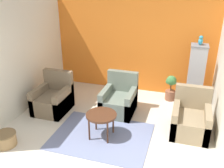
{
  "coord_description": "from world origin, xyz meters",
  "views": [
    {
      "loc": [
        1.4,
        -2.67,
        2.94
      ],
      "look_at": [
        0.0,
        1.84,
        0.9
      ],
      "focal_mm": 40.0,
      "sensor_mm": 36.0,
      "label": 1
    }
  ],
  "objects_px": {
    "coffee_table": "(101,117)",
    "wicker_basket": "(5,139)",
    "parrot": "(201,41)",
    "birdcage": "(195,79)",
    "potted_plant": "(171,87)",
    "armchair_left": "(53,99)",
    "armchair_right": "(190,120)",
    "armchair_middle": "(119,101)"
  },
  "relations": [
    {
      "from": "armchair_left",
      "to": "birdcage",
      "type": "distance_m",
      "value": 3.4
    },
    {
      "from": "birdcage",
      "to": "coffee_table",
      "type": "bearing_deg",
      "value": -131.27
    },
    {
      "from": "armchair_left",
      "to": "parrot",
      "type": "height_order",
      "value": "parrot"
    },
    {
      "from": "potted_plant",
      "to": "armchair_right",
      "type": "bearing_deg",
      "value": -69.38
    },
    {
      "from": "parrot",
      "to": "potted_plant",
      "type": "bearing_deg",
      "value": 167.76
    },
    {
      "from": "coffee_table",
      "to": "armchair_right",
      "type": "relative_size",
      "value": 0.66
    },
    {
      "from": "coffee_table",
      "to": "wicker_basket",
      "type": "bearing_deg",
      "value": -153.8
    },
    {
      "from": "coffee_table",
      "to": "parrot",
      "type": "relative_size",
      "value": 2.71
    },
    {
      "from": "parrot",
      "to": "coffee_table",
      "type": "bearing_deg",
      "value": -131.25
    },
    {
      "from": "armchair_right",
      "to": "parrot",
      "type": "relative_size",
      "value": 4.11
    },
    {
      "from": "armchair_left",
      "to": "armchair_right",
      "type": "relative_size",
      "value": 1.0
    },
    {
      "from": "coffee_table",
      "to": "wicker_basket",
      "type": "relative_size",
      "value": 1.47
    },
    {
      "from": "coffee_table",
      "to": "parrot",
      "type": "xyz_separation_m",
      "value": [
        1.7,
        1.94,
        1.17
      ]
    },
    {
      "from": "coffee_table",
      "to": "potted_plant",
      "type": "relative_size",
      "value": 0.9
    },
    {
      "from": "armchair_left",
      "to": "armchair_right",
      "type": "xyz_separation_m",
      "value": [
        3.1,
        -0.0,
        0.0
      ]
    },
    {
      "from": "coffee_table",
      "to": "potted_plant",
      "type": "height_order",
      "value": "potted_plant"
    },
    {
      "from": "birdcage",
      "to": "wicker_basket",
      "type": "bearing_deg",
      "value": -140.56
    },
    {
      "from": "armchair_left",
      "to": "wicker_basket",
      "type": "xyz_separation_m",
      "value": [
        -0.19,
        -1.48,
        -0.14
      ]
    },
    {
      "from": "armchair_middle",
      "to": "wicker_basket",
      "type": "height_order",
      "value": "armchair_middle"
    },
    {
      "from": "armchair_right",
      "to": "birdcage",
      "type": "relative_size",
      "value": 0.59
    },
    {
      "from": "potted_plant",
      "to": "armchair_left",
      "type": "bearing_deg",
      "value": -151.94
    },
    {
      "from": "armchair_left",
      "to": "parrot",
      "type": "distance_m",
      "value": 3.64
    },
    {
      "from": "coffee_table",
      "to": "parrot",
      "type": "height_order",
      "value": "parrot"
    },
    {
      "from": "armchair_left",
      "to": "armchair_middle",
      "type": "height_order",
      "value": "same"
    },
    {
      "from": "armchair_middle",
      "to": "wicker_basket",
      "type": "xyz_separation_m",
      "value": [
        -1.69,
        -1.87,
        -0.14
      ]
    },
    {
      "from": "coffee_table",
      "to": "birdcage",
      "type": "distance_m",
      "value": 2.58
    },
    {
      "from": "parrot",
      "to": "wicker_basket",
      "type": "relative_size",
      "value": 0.54
    },
    {
      "from": "potted_plant",
      "to": "wicker_basket",
      "type": "distance_m",
      "value": 3.99
    },
    {
      "from": "parrot",
      "to": "potted_plant",
      "type": "xyz_separation_m",
      "value": [
        -0.55,
        0.12,
        -1.27
      ]
    },
    {
      "from": "parrot",
      "to": "birdcage",
      "type": "bearing_deg",
      "value": -90.0
    },
    {
      "from": "armchair_right",
      "to": "birdcage",
      "type": "bearing_deg",
      "value": 88.39
    },
    {
      "from": "armchair_left",
      "to": "coffee_table",
      "type": "bearing_deg",
      "value": -25.21
    },
    {
      "from": "parrot",
      "to": "potted_plant",
      "type": "distance_m",
      "value": 1.39
    },
    {
      "from": "wicker_basket",
      "to": "armchair_left",
      "type": "bearing_deg",
      "value": 82.78
    },
    {
      "from": "armchair_left",
      "to": "potted_plant",
      "type": "xyz_separation_m",
      "value": [
        2.58,
        1.38,
        0.07
      ]
    },
    {
      "from": "birdcage",
      "to": "wicker_basket",
      "type": "height_order",
      "value": "birdcage"
    },
    {
      "from": "armchair_left",
      "to": "parrot",
      "type": "xyz_separation_m",
      "value": [
        3.14,
        1.26,
        1.34
      ]
    },
    {
      "from": "armchair_middle",
      "to": "birdcage",
      "type": "distance_m",
      "value": 1.9
    },
    {
      "from": "armchair_middle",
      "to": "parrot",
      "type": "xyz_separation_m",
      "value": [
        1.64,
        0.87,
        1.34
      ]
    },
    {
      "from": "coffee_table",
      "to": "armchair_left",
      "type": "relative_size",
      "value": 0.66
    },
    {
      "from": "coffee_table",
      "to": "wicker_basket",
      "type": "height_order",
      "value": "coffee_table"
    },
    {
      "from": "armchair_right",
      "to": "potted_plant",
      "type": "distance_m",
      "value": 1.47
    }
  ]
}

